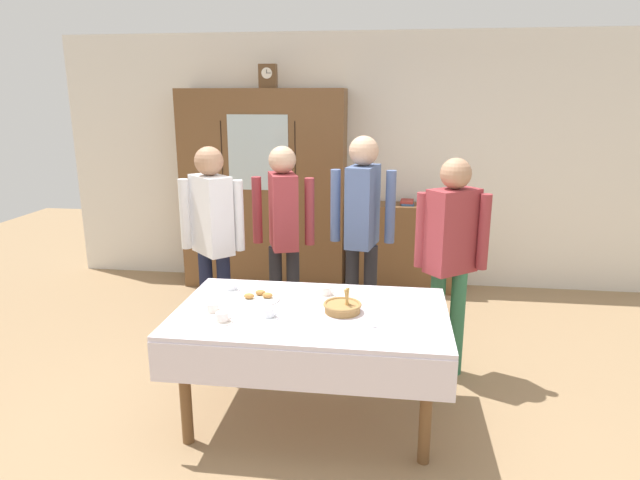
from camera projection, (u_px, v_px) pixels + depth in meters
The scene contains 20 objects.
ground_plane at pixel (316, 400), 3.80m from camera, with size 12.00×12.00×0.00m, color #997A56.
back_wall at pixel (350, 162), 6.00m from camera, with size 6.40×0.10×2.70m, color silver.
dining_table at pixel (311, 327), 3.41m from camera, with size 1.69×1.03×0.75m.
wall_cabinet at pixel (264, 190), 5.91m from camera, with size 1.74×0.46×2.12m.
mantel_clock at pixel (268, 76), 5.60m from camera, with size 0.18×0.11×0.24m.
bookshelf_low at pixel (405, 247), 5.91m from camera, with size 1.01×0.35×0.93m.
book_stack at pixel (407, 202), 5.78m from camera, with size 0.15×0.21×0.05m.
tea_cup_mid_left at pixel (231, 287), 3.76m from camera, with size 0.13×0.13×0.06m.
tea_cup_far_right at pixel (326, 292), 3.66m from camera, with size 0.13×0.13×0.06m.
tea_cup_far_left at pixel (268, 314), 3.30m from camera, with size 0.13×0.13×0.06m.
tea_cup_front_edge at pixel (213, 308), 3.38m from camera, with size 0.13×0.13×0.06m.
tea_cup_center at pixel (222, 318), 3.23m from camera, with size 0.13×0.13×0.06m.
bread_basket at pixel (343, 307), 3.38m from camera, with size 0.24×0.24×0.16m.
pastry_plate at pixel (259, 298), 3.60m from camera, with size 0.28×0.28×0.05m.
spoon_center at pixel (412, 311), 3.40m from camera, with size 0.12×0.02×0.01m.
spoon_far_right at pixel (370, 327), 3.17m from camera, with size 0.12×0.02×0.01m.
person_behind_table_right at pixel (451, 247), 3.94m from camera, with size 0.52×0.38×1.63m.
person_beside_shelf at pixel (212, 229), 4.34m from camera, with size 0.52×0.39×1.68m.
person_near_right_end at pixel (362, 220), 4.41m from camera, with size 0.52×0.39×1.75m.
person_behind_table_left at pixel (283, 225), 4.53m from camera, with size 0.52×0.41×1.66m.
Camera 1 is at (0.48, -3.36, 2.05)m, focal length 30.74 mm.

